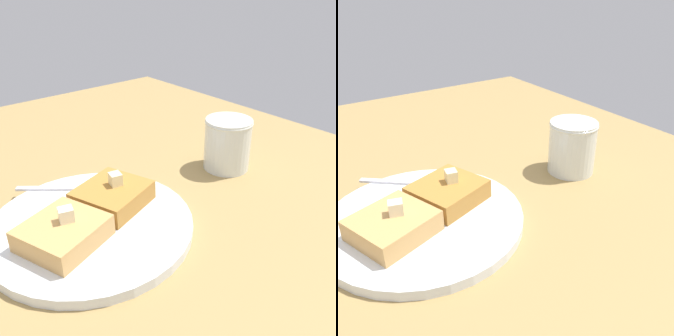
{
  "view_description": "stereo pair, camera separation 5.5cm",
  "coord_description": "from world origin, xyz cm",
  "views": [
    {
      "loc": [
        -9.76,
        -31.81,
        31.99
      ],
      "look_at": [
        21.82,
        4.89,
        6.39
      ],
      "focal_mm": 40.0,
      "sensor_mm": 36.0,
      "label": 1
    },
    {
      "loc": [
        -5.42,
        -35.13,
        31.99
      ],
      "look_at": [
        21.82,
        4.89,
        6.39
      ],
      "focal_mm": 40.0,
      "sensor_mm": 36.0,
      "label": 2
    }
  ],
  "objects": [
    {
      "name": "toast_slice_left",
      "position": [
        3.96,
        3.06,
        4.63
      ],
      "size": [
        11.19,
        10.84,
        2.75
      ],
      "primitive_type": "cube",
      "rotation": [
        0.0,
        0.0,
        0.34
      ],
      "color": "tan",
      "rests_on": "plate"
    },
    {
      "name": "table_surface",
      "position": [
        0.0,
        0.0,
        0.95
      ],
      "size": [
        126.84,
        126.84,
        1.89
      ],
      "primitive_type": "cube",
      "color": "#9F814B",
      "rests_on": "ground"
    },
    {
      "name": "butter_pat_primary",
      "position": [
        4.67,
        3.19,
        6.85
      ],
      "size": [
        2.05,
        1.94,
        1.69
      ],
      "primitive_type": "cube",
      "rotation": [
        0.0,
        0.0,
        2.86
      ],
      "color": "#F3E9C7",
      "rests_on": "toast_slice_left"
    },
    {
      "name": "toast_slice_middle",
      "position": [
        12.91,
        6.2,
        4.63
      ],
      "size": [
        11.19,
        10.84,
        2.75
      ],
      "primitive_type": "cube",
      "rotation": [
        0.0,
        0.0,
        0.34
      ],
      "color": "#B07832",
      "rests_on": "plate"
    },
    {
      "name": "plate",
      "position": [
        8.43,
        4.63,
        2.68
      ],
      "size": [
        26.45,
        26.45,
        1.36
      ],
      "color": "silver",
      "rests_on": "table_surface"
    },
    {
      "name": "syrup_jar",
      "position": [
        35.2,
        5.14,
        6.06
      ],
      "size": [
        7.9,
        7.9,
        8.7
      ],
      "color": "#381206",
      "rests_on": "table_surface"
    },
    {
      "name": "butter_pat_secondary",
      "position": [
        13.72,
        6.48,
        6.85
      ],
      "size": [
        1.84,
        1.97,
        1.69
      ],
      "primitive_type": "cube",
      "rotation": [
        0.0,
        0.0,
        1.37
      ],
      "color": "beige",
      "rests_on": "toast_slice_middle"
    },
    {
      "name": "fork",
      "position": [
        11.09,
        13.02,
        3.44
      ],
      "size": [
        13.18,
        11.39,
        0.36
      ],
      "color": "silver",
      "rests_on": "plate"
    }
  ]
}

